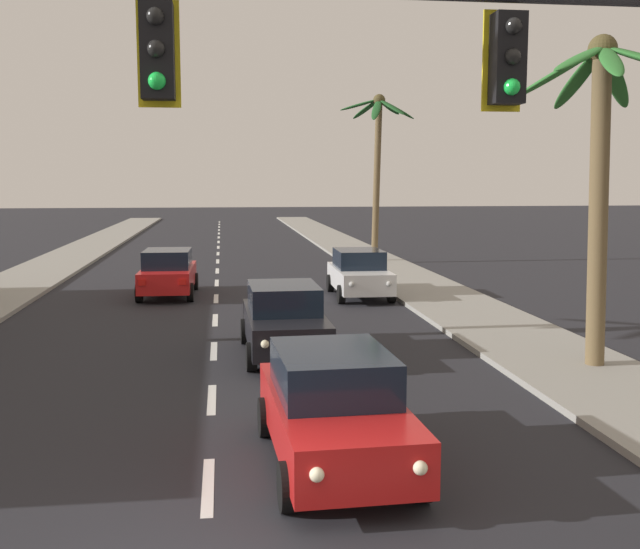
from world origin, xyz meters
TOP-DOWN VIEW (x-y plane):
  - sidewalk_right at (7.80, 20.00)m, footprint 3.20×110.00m
  - lane_markings at (0.44, 20.11)m, footprint 4.28×88.57m
  - traffic_signal_mast at (3.27, 0.35)m, footprint 10.77×0.41m
  - sedan_lead_at_stop_bar at (1.82, 3.18)m, footprint 2.08×4.50m
  - sedan_third_in_queue at (1.68, 10.24)m, footprint 2.00×4.47m
  - sedan_oncoming_far at (-1.70, 19.97)m, footprint 2.02×4.48m
  - sedan_parked_nearest_kerb at (5.07, 18.89)m, footprint 1.99×4.47m
  - palm_right_second at (8.19, 7.84)m, footprint 3.72×3.66m
  - palm_right_farthest at (7.98, 29.74)m, footprint 3.74×3.33m

SIDE VIEW (x-z plane):
  - lane_markings at x=0.44m, z-range 0.00..0.01m
  - sidewalk_right at x=7.80m, z-range 0.00..0.14m
  - sedan_lead_at_stop_bar at x=1.82m, z-range 0.01..1.69m
  - sedan_third_in_queue at x=1.68m, z-range 0.01..1.69m
  - sedan_oncoming_far at x=-1.70m, z-range 0.01..1.69m
  - sedan_parked_nearest_kerb at x=5.07m, z-range 0.01..1.69m
  - traffic_signal_mast at x=3.27m, z-range 1.46..8.18m
  - palm_right_second at x=8.19m, z-range 1.34..8.49m
  - palm_right_farthest at x=7.98m, z-range 1.75..10.09m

